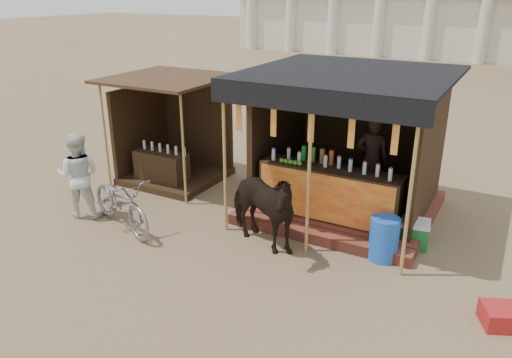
{
  "coord_description": "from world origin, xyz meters",
  "views": [
    {
      "loc": [
        3.86,
        -5.41,
        4.21
      ],
      "look_at": [
        0.0,
        1.6,
        1.1
      ],
      "focal_mm": 35.0,
      "sensor_mm": 36.0,
      "label": 1
    }
  ],
  "objects": [
    {
      "name": "motorbike",
      "position": [
        -2.32,
        0.7,
        0.51
      ],
      "size": [
        2.07,
        1.31,
        1.03
      ],
      "primitive_type": "imported",
      "rotation": [
        0.0,
        0.0,
        1.22
      ],
      "color": "gray",
      "rests_on": "ground"
    },
    {
      "name": "blue_barrel",
      "position": [
        2.21,
        1.9,
        0.37
      ],
      "size": [
        0.5,
        0.5,
        0.74
      ],
      "primitive_type": "cylinder",
      "rotation": [
        0.0,
        0.0,
        -0.05
      ],
      "color": "blue",
      "rests_on": "ground"
    },
    {
      "name": "cow",
      "position": [
        0.23,
        1.31,
        0.73
      ],
      "size": [
        1.89,
        1.31,
        1.46
      ],
      "primitive_type": "imported",
      "rotation": [
        0.0,
        0.0,
        1.24
      ],
      "color": "black",
      "rests_on": "ground"
    },
    {
      "name": "ground",
      "position": [
        0.0,
        0.0,
        0.0
      ],
      "size": [
        120.0,
        120.0,
        0.0
      ],
      "primitive_type": "plane",
      "color": "#846B4C",
      "rests_on": "ground"
    },
    {
      "name": "red_crate",
      "position": [
        4.04,
        0.94,
        0.13
      ],
      "size": [
        0.59,
        0.59,
        0.27
      ],
      "primitive_type": "cube",
      "rotation": [
        0.0,
        0.0,
        0.42
      ],
      "color": "#A31B1C",
      "rests_on": "ground"
    },
    {
      "name": "secondary_stall",
      "position": [
        -3.17,
        3.24,
        0.85
      ],
      "size": [
        2.4,
        2.4,
        2.38
      ],
      "color": "#352413",
      "rests_on": "ground"
    },
    {
      "name": "cooler",
      "position": [
        2.48,
        2.6,
        0.23
      ],
      "size": [
        0.7,
        0.54,
        0.46
      ],
      "color": "#1A7731",
      "rests_on": "ground"
    },
    {
      "name": "main_stall",
      "position": [
        1.03,
        3.36,
        1.03
      ],
      "size": [
        3.6,
        3.61,
        2.78
      ],
      "color": "brown",
      "rests_on": "ground"
    },
    {
      "name": "bystander",
      "position": [
        -3.38,
        0.74,
        0.83
      ],
      "size": [
        1.01,
        0.94,
        1.67
      ],
      "primitive_type": "imported",
      "rotation": [
        0.0,
        0.0,
        3.63
      ],
      "color": "silver",
      "rests_on": "ground"
    }
  ]
}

